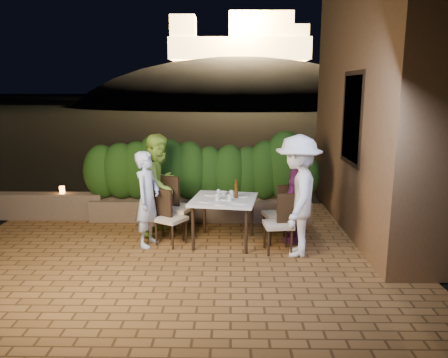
{
  "coord_description": "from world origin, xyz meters",
  "views": [
    {
      "loc": [
        0.77,
        -5.84,
        2.49
      ],
      "look_at": [
        0.67,
        1.08,
        1.05
      ],
      "focal_mm": 35.0,
      "sensor_mm": 36.0,
      "label": 1
    }
  ],
  "objects_px": {
    "chair_right_front": "(278,223)",
    "parapet_lamp": "(62,190)",
    "diner_blue": "(147,199)",
    "chair_left_back": "(178,206)",
    "chair_left_front": "(171,218)",
    "diner_green": "(160,184)",
    "diner_purple": "(298,194)",
    "dining_table": "(224,221)",
    "chair_right_back": "(278,213)",
    "diner_white": "(298,196)",
    "beer_bottle": "(236,188)",
    "bowl": "(222,193)"
  },
  "relations": [
    {
      "from": "chair_right_back",
      "to": "diner_green",
      "type": "distance_m",
      "value": 2.08
    },
    {
      "from": "chair_left_front",
      "to": "diner_white",
      "type": "relative_size",
      "value": 0.49
    },
    {
      "from": "chair_left_back",
      "to": "chair_right_front",
      "type": "xyz_separation_m",
      "value": [
        1.63,
        -0.75,
        -0.05
      ]
    },
    {
      "from": "chair_left_back",
      "to": "diner_purple",
      "type": "xyz_separation_m",
      "value": [
        1.98,
        -0.28,
        0.3
      ]
    },
    {
      "from": "chair_left_back",
      "to": "chair_right_front",
      "type": "bearing_deg",
      "value": -1.86
    },
    {
      "from": "dining_table",
      "to": "chair_left_front",
      "type": "distance_m",
      "value": 0.86
    },
    {
      "from": "parapet_lamp",
      "to": "bowl",
      "type": "bearing_deg",
      "value": -18.33
    },
    {
      "from": "beer_bottle",
      "to": "chair_left_front",
      "type": "bearing_deg",
      "value": -172.82
    },
    {
      "from": "chair_left_front",
      "to": "chair_right_front",
      "type": "bearing_deg",
      "value": 22.24
    },
    {
      "from": "chair_right_front",
      "to": "diner_blue",
      "type": "height_order",
      "value": "diner_blue"
    },
    {
      "from": "bowl",
      "to": "diner_green",
      "type": "relative_size",
      "value": 0.1
    },
    {
      "from": "diner_white",
      "to": "beer_bottle",
      "type": "bearing_deg",
      "value": -108.38
    },
    {
      "from": "bowl",
      "to": "diner_purple",
      "type": "bearing_deg",
      "value": -9.83
    },
    {
      "from": "diner_green",
      "to": "diner_blue",
      "type": "bearing_deg",
      "value": -166.82
    },
    {
      "from": "chair_left_back",
      "to": "chair_left_front",
      "type": "bearing_deg",
      "value": -75.33
    },
    {
      "from": "chair_right_back",
      "to": "diner_blue",
      "type": "relative_size",
      "value": 0.62
    },
    {
      "from": "dining_table",
      "to": "chair_right_back",
      "type": "relative_size",
      "value": 1.07
    },
    {
      "from": "dining_table",
      "to": "chair_right_front",
      "type": "xyz_separation_m",
      "value": [
        0.84,
        -0.39,
        0.09
      ]
    },
    {
      "from": "diner_green",
      "to": "chair_left_back",
      "type": "bearing_deg",
      "value": -89.24
    },
    {
      "from": "beer_bottle",
      "to": "diner_blue",
      "type": "height_order",
      "value": "diner_blue"
    },
    {
      "from": "chair_right_back",
      "to": "parapet_lamp",
      "type": "relative_size",
      "value": 6.74
    },
    {
      "from": "dining_table",
      "to": "diner_blue",
      "type": "distance_m",
      "value": 1.28
    },
    {
      "from": "chair_left_back",
      "to": "diner_blue",
      "type": "height_order",
      "value": "diner_blue"
    },
    {
      "from": "diner_blue",
      "to": "chair_left_back",
      "type": "bearing_deg",
      "value": -26.54
    },
    {
      "from": "beer_bottle",
      "to": "diner_white",
      "type": "bearing_deg",
      "value": -29.9
    },
    {
      "from": "chair_left_back",
      "to": "diner_blue",
      "type": "bearing_deg",
      "value": -108.65
    },
    {
      "from": "diner_green",
      "to": "diner_purple",
      "type": "bearing_deg",
      "value": -77.58
    },
    {
      "from": "diner_blue",
      "to": "parapet_lamp",
      "type": "xyz_separation_m",
      "value": [
        -1.93,
        1.44,
        -0.2
      ]
    },
    {
      "from": "chair_right_front",
      "to": "parapet_lamp",
      "type": "relative_size",
      "value": 6.59
    },
    {
      "from": "chair_right_back",
      "to": "parapet_lamp",
      "type": "xyz_separation_m",
      "value": [
        -4.03,
        1.22,
        0.1
      ]
    },
    {
      "from": "dining_table",
      "to": "chair_right_back",
      "type": "bearing_deg",
      "value": 6.72
    },
    {
      "from": "diner_green",
      "to": "diner_white",
      "type": "bearing_deg",
      "value": -91.04
    },
    {
      "from": "chair_right_front",
      "to": "diner_white",
      "type": "xyz_separation_m",
      "value": [
        0.27,
        -0.09,
        0.45
      ]
    },
    {
      "from": "parapet_lamp",
      "to": "chair_right_front",
      "type": "bearing_deg",
      "value": -23.27
    },
    {
      "from": "chair_right_front",
      "to": "chair_right_back",
      "type": "distance_m",
      "value": 0.5
    },
    {
      "from": "bowl",
      "to": "diner_white",
      "type": "xyz_separation_m",
      "value": [
        1.14,
        -0.77,
        0.14
      ]
    },
    {
      "from": "beer_bottle",
      "to": "diner_blue",
      "type": "relative_size",
      "value": 0.2
    },
    {
      "from": "bowl",
      "to": "diner_blue",
      "type": "xyz_separation_m",
      "value": [
        -1.18,
        -0.41,
        -0.0
      ]
    },
    {
      "from": "dining_table",
      "to": "diner_green",
      "type": "relative_size",
      "value": 0.58
    },
    {
      "from": "dining_table",
      "to": "diner_green",
      "type": "height_order",
      "value": "diner_green"
    },
    {
      "from": "dining_table",
      "to": "beer_bottle",
      "type": "bearing_deg",
      "value": 12.49
    },
    {
      "from": "diner_white",
      "to": "bowl",
      "type": "bearing_deg",
      "value": -112.44
    },
    {
      "from": "dining_table",
      "to": "diner_purple",
      "type": "height_order",
      "value": "diner_purple"
    },
    {
      "from": "parapet_lamp",
      "to": "beer_bottle",
      "type": "bearing_deg",
      "value": -20.91
    },
    {
      "from": "dining_table",
      "to": "diner_white",
      "type": "bearing_deg",
      "value": -23.43
    },
    {
      "from": "chair_right_back",
      "to": "diner_blue",
      "type": "xyz_separation_m",
      "value": [
        -2.1,
        -0.23,
        0.29
      ]
    },
    {
      "from": "diner_white",
      "to": "diner_purple",
      "type": "bearing_deg",
      "value": -177.39
    },
    {
      "from": "beer_bottle",
      "to": "diner_green",
      "type": "xyz_separation_m",
      "value": [
        -1.31,
        0.45,
        -0.04
      ]
    },
    {
      "from": "diner_green",
      "to": "diner_purple",
      "type": "relative_size",
      "value": 1.07
    },
    {
      "from": "diner_blue",
      "to": "diner_purple",
      "type": "xyz_separation_m",
      "value": [
        2.41,
        0.2,
        0.05
      ]
    }
  ]
}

